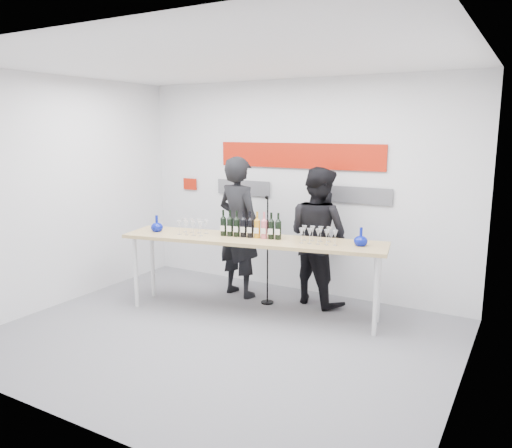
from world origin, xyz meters
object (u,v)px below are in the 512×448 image
presenter_left (239,227)px  mic_stand (267,271)px  tasting_table (252,244)px  presenter_right (318,236)px

presenter_left → mic_stand: presenter_left is taller
tasting_table → presenter_right: (0.54, 0.82, 0.01)m
presenter_left → presenter_right: presenter_left is taller
tasting_table → presenter_right: 0.98m
presenter_right → tasting_table: bearing=75.7°
tasting_table → mic_stand: bearing=81.4°
tasting_table → presenter_right: bearing=45.3°
presenter_right → mic_stand: 0.82m
presenter_right → mic_stand: presenter_right is taller
tasting_table → mic_stand: mic_stand is taller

